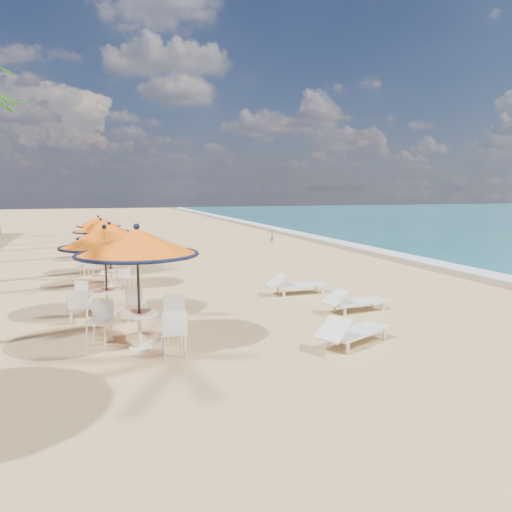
{
  "coord_description": "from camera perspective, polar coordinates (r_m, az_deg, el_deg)",
  "views": [
    {
      "loc": [
        -5.49,
        -10.3,
        3.36
      ],
      "look_at": [
        -0.48,
        4.89,
        1.2
      ],
      "focal_mm": 35.0,
      "sensor_mm": 36.0,
      "label": 1
    }
  ],
  "objects": [
    {
      "name": "station_4",
      "position": [
        24.8,
        -17.56,
        3.31
      ],
      "size": [
        2.04,
        2.05,
        2.13
      ],
      "color": "black",
      "rests_on": "ground"
    },
    {
      "name": "wetsand_band",
      "position": [
        24.83,
        15.98,
        -0.38
      ],
      "size": [
        1.4,
        140.0,
        0.02
      ],
      "primitive_type": "cube",
      "color": "olive",
      "rests_on": "ground"
    },
    {
      "name": "person",
      "position": [
        31.24,
        1.86,
        2.32
      ],
      "size": [
        0.3,
        0.37,
        0.87
      ],
      "primitive_type": "imported",
      "rotation": [
        0.0,
        0.0,
        1.24
      ],
      "color": "#876045",
      "rests_on": "ground"
    },
    {
      "name": "station_0",
      "position": [
        10.62,
        -13.22,
        -0.17
      ],
      "size": [
        2.55,
        2.55,
        2.66
      ],
      "color": "black",
      "rests_on": "ground"
    },
    {
      "name": "station_1",
      "position": [
        13.54,
        -17.03,
        0.68
      ],
      "size": [
        2.34,
        2.34,
        2.44
      ],
      "color": "black",
      "rests_on": "ground"
    },
    {
      "name": "lounger_far",
      "position": [
        16.03,
        4.46,
        -3.24
      ],
      "size": [
        1.97,
        0.68,
        0.7
      ],
      "rotation": [
        0.0,
        0.0,
        0.04
      ],
      "color": "white",
      "rests_on": "ground"
    },
    {
      "name": "lounger_near",
      "position": [
        11.02,
        10.93,
        -8.43
      ],
      "size": [
        2.04,
        1.39,
        0.7
      ],
      "rotation": [
        0.0,
        0.0,
        0.44
      ],
      "color": "white",
      "rests_on": "ground"
    },
    {
      "name": "lounger_mid",
      "position": [
        13.98,
        11.1,
        -5.06
      ],
      "size": [
        1.91,
        0.83,
        0.66
      ],
      "rotation": [
        0.0,
        0.0,
        0.14
      ],
      "color": "white",
      "rests_on": "ground"
    },
    {
      "name": "foam_strip",
      "position": [
        25.34,
        17.67,
        -0.29
      ],
      "size": [
        1.2,
        140.0,
        0.04
      ],
      "primitive_type": "cube",
      "color": "white",
      "rests_on": "ground"
    },
    {
      "name": "station_2",
      "position": [
        17.63,
        -16.3,
        2.07
      ],
      "size": [
        2.17,
        2.2,
        2.26
      ],
      "color": "black",
      "rests_on": "ground"
    },
    {
      "name": "station_3",
      "position": [
        20.54,
        -17.42,
        2.52
      ],
      "size": [
        2.14,
        2.14,
        2.24
      ],
      "color": "black",
      "rests_on": "ground"
    },
    {
      "name": "ground",
      "position": [
        12.15,
        9.53,
        -8.48
      ],
      "size": [
        160.0,
        160.0,
        0.0
      ],
      "primitive_type": "plane",
      "color": "tan",
      "rests_on": "ground"
    }
  ]
}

